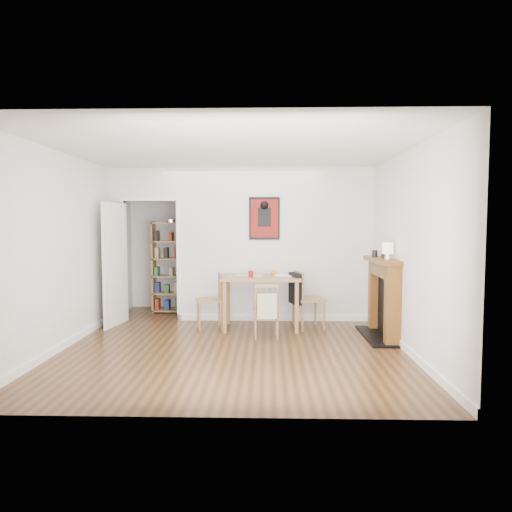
{
  "coord_description": "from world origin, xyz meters",
  "views": [
    {
      "loc": [
        0.46,
        -6.39,
        1.65
      ],
      "look_at": [
        0.28,
        0.6,
        1.16
      ],
      "focal_mm": 32.0,
      "sensor_mm": 36.0,
      "label": 1
    }
  ],
  "objects_px": {
    "fireplace": "(384,295)",
    "mantel_lamp": "(388,249)",
    "notebook": "(285,275)",
    "red_glass": "(251,274)",
    "ceramic_jar_a": "(384,254)",
    "ceramic_jar_b": "(375,254)",
    "chair_right": "(308,299)",
    "bookshelf": "(172,268)",
    "chair_left": "(210,301)",
    "chair_front": "(266,310)",
    "orange_fruit": "(274,273)",
    "dining_table": "(261,283)"
  },
  "relations": [
    {
      "from": "ceramic_jar_a",
      "to": "chair_front",
      "type": "bearing_deg",
      "value": -175.23
    },
    {
      "from": "ceramic_jar_a",
      "to": "ceramic_jar_b",
      "type": "distance_m",
      "value": 0.21
    },
    {
      "from": "ceramic_jar_a",
      "to": "orange_fruit",
      "type": "bearing_deg",
      "value": 162.25
    },
    {
      "from": "dining_table",
      "to": "chair_front",
      "type": "relative_size",
      "value": 1.51
    },
    {
      "from": "red_glass",
      "to": "notebook",
      "type": "xyz_separation_m",
      "value": [
        0.55,
        0.21,
        -0.04
      ]
    },
    {
      "from": "dining_table",
      "to": "chair_front",
      "type": "bearing_deg",
      "value": -81.69
    },
    {
      "from": "orange_fruit",
      "to": "mantel_lamp",
      "type": "relative_size",
      "value": 0.36
    },
    {
      "from": "red_glass",
      "to": "ceramic_jar_a",
      "type": "xyz_separation_m",
      "value": [
        1.97,
        -0.34,
        0.33
      ]
    },
    {
      "from": "orange_fruit",
      "to": "notebook",
      "type": "height_order",
      "value": "orange_fruit"
    },
    {
      "from": "orange_fruit",
      "to": "chair_front",
      "type": "bearing_deg",
      "value": -100.01
    },
    {
      "from": "chair_left",
      "to": "ceramic_jar_a",
      "type": "xyz_separation_m",
      "value": [
        2.63,
        -0.41,
        0.77
      ]
    },
    {
      "from": "fireplace",
      "to": "mantel_lamp",
      "type": "bearing_deg",
      "value": -98.68
    },
    {
      "from": "chair_left",
      "to": "ceramic_jar_a",
      "type": "height_order",
      "value": "ceramic_jar_a"
    },
    {
      "from": "dining_table",
      "to": "ceramic_jar_b",
      "type": "bearing_deg",
      "value": -8.76
    },
    {
      "from": "ceramic_jar_a",
      "to": "fireplace",
      "type": "bearing_deg",
      "value": -97.43
    },
    {
      "from": "chair_left",
      "to": "dining_table",
      "type": "bearing_deg",
      "value": 2.62
    },
    {
      "from": "notebook",
      "to": "bookshelf",
      "type": "bearing_deg",
      "value": 150.01
    },
    {
      "from": "ceramic_jar_b",
      "to": "bookshelf",
      "type": "bearing_deg",
      "value": 155.25
    },
    {
      "from": "chair_right",
      "to": "ceramic_jar_b",
      "type": "xyz_separation_m",
      "value": [
        0.97,
        -0.26,
        0.73
      ]
    },
    {
      "from": "ceramic_jar_a",
      "to": "ceramic_jar_b",
      "type": "bearing_deg",
      "value": 118.74
    },
    {
      "from": "mantel_lamp",
      "to": "chair_left",
      "type": "bearing_deg",
      "value": 162.71
    },
    {
      "from": "chair_left",
      "to": "ceramic_jar_a",
      "type": "bearing_deg",
      "value": -8.83
    },
    {
      "from": "ceramic_jar_a",
      "to": "chair_right",
      "type": "bearing_deg",
      "value": 157.54
    },
    {
      "from": "dining_table",
      "to": "ceramic_jar_a",
      "type": "bearing_deg",
      "value": -13.78
    },
    {
      "from": "dining_table",
      "to": "ceramic_jar_a",
      "type": "relative_size",
      "value": 10.63
    },
    {
      "from": "chair_front",
      "to": "ceramic_jar_b",
      "type": "height_order",
      "value": "ceramic_jar_b"
    },
    {
      "from": "chair_left",
      "to": "mantel_lamp",
      "type": "distance_m",
      "value": 2.82
    },
    {
      "from": "notebook",
      "to": "ceramic_jar_b",
      "type": "relative_size",
      "value": 3.13
    },
    {
      "from": "bookshelf",
      "to": "orange_fruit",
      "type": "xyz_separation_m",
      "value": [
        1.89,
        -1.24,
        0.03
      ]
    },
    {
      "from": "chair_left",
      "to": "ceramic_jar_b",
      "type": "distance_m",
      "value": 2.65
    },
    {
      "from": "mantel_lamp",
      "to": "dining_table",
      "type": "bearing_deg",
      "value": 154.54
    },
    {
      "from": "fireplace",
      "to": "red_glass",
      "type": "relative_size",
      "value": 12.57
    },
    {
      "from": "chair_right",
      "to": "notebook",
      "type": "height_order",
      "value": "chair_right"
    },
    {
      "from": "dining_table",
      "to": "chair_front",
      "type": "distance_m",
      "value": 0.68
    },
    {
      "from": "chair_left",
      "to": "chair_front",
      "type": "distance_m",
      "value": 1.05
    },
    {
      "from": "chair_right",
      "to": "fireplace",
      "type": "relative_size",
      "value": 0.74
    },
    {
      "from": "chair_right",
      "to": "notebook",
      "type": "distance_m",
      "value": 0.52
    },
    {
      "from": "notebook",
      "to": "mantel_lamp",
      "type": "height_order",
      "value": "mantel_lamp"
    },
    {
      "from": "chair_right",
      "to": "red_glass",
      "type": "distance_m",
      "value": 0.99
    },
    {
      "from": "chair_front",
      "to": "orange_fruit",
      "type": "distance_m",
      "value": 0.82
    },
    {
      "from": "chair_left",
      "to": "chair_right",
      "type": "height_order",
      "value": "chair_right"
    },
    {
      "from": "ceramic_jar_b",
      "to": "chair_right",
      "type": "bearing_deg",
      "value": 164.91
    },
    {
      "from": "chair_front",
      "to": "orange_fruit",
      "type": "xyz_separation_m",
      "value": [
        0.12,
        0.66,
        0.47
      ]
    },
    {
      "from": "bookshelf",
      "to": "mantel_lamp",
      "type": "xyz_separation_m",
      "value": [
        3.45,
        -2.14,
        0.47
      ]
    },
    {
      "from": "dining_table",
      "to": "mantel_lamp",
      "type": "height_order",
      "value": "mantel_lamp"
    },
    {
      "from": "notebook",
      "to": "ceramic_jar_b",
      "type": "height_order",
      "value": "ceramic_jar_b"
    },
    {
      "from": "red_glass",
      "to": "fireplace",
      "type": "bearing_deg",
      "value": -11.49
    },
    {
      "from": "chair_front",
      "to": "mantel_lamp",
      "type": "bearing_deg",
      "value": -8.41
    },
    {
      "from": "dining_table",
      "to": "orange_fruit",
      "type": "relative_size",
      "value": 14.02
    },
    {
      "from": "mantel_lamp",
      "to": "bookshelf",
      "type": "bearing_deg",
      "value": 148.14
    }
  ]
}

